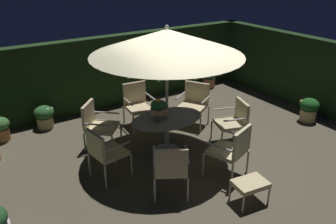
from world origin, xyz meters
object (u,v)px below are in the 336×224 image
at_px(patio_chair_east, 171,166).
at_px(centerpiece_planter, 159,108).
at_px(patio_dining_table, 167,125).
at_px(patio_chair_north, 97,123).
at_px(ottoman_footrest, 250,184).
at_px(patio_chair_southwest, 194,101).
at_px(potted_plant_back_left, 0,128).
at_px(patio_chair_northeast, 104,150).
at_px(potted_plant_left_far, 309,109).
at_px(patio_chair_south, 234,119).
at_px(patio_umbrella, 167,42).
at_px(patio_chair_west, 138,102).
at_px(patio_chair_southeast, 232,148).
at_px(potted_plant_back_right, 209,79).
at_px(potted_plant_back_center, 44,116).

bearing_deg(patio_chair_east, centerpiece_planter, 65.98).
bearing_deg(patio_dining_table, centerpiece_planter, 169.69).
bearing_deg(patio_chair_north, ottoman_footrest, -67.21).
distance_m(patio_chair_southwest, potted_plant_back_left, 4.34).
height_order(patio_dining_table, patio_chair_east, patio_chair_east).
distance_m(patio_chair_northeast, potted_plant_left_far, 5.13).
relative_size(patio_dining_table, patio_chair_south, 1.62).
xyz_separation_m(patio_umbrella, patio_chair_south, (1.38, -0.47, -1.70)).
xyz_separation_m(patio_chair_south, patio_chair_west, (-1.24, 1.93, 0.01)).
height_order(patio_umbrella, potted_plant_left_far, patio_umbrella).
bearing_deg(patio_chair_southeast, patio_chair_south, 45.23).
relative_size(patio_chair_west, potted_plant_left_far, 1.72).
bearing_deg(patio_chair_south, centerpiece_planter, 161.98).
height_order(patio_chair_southwest, potted_plant_back_right, patio_chair_southwest).
bearing_deg(potted_plant_back_right, patio_chair_west, -160.25).
bearing_deg(patio_chair_north, potted_plant_back_right, 20.19).
relative_size(patio_chair_east, potted_plant_back_center, 1.81).
distance_m(patio_chair_north, patio_chair_west, 1.30).
relative_size(patio_dining_table, potted_plant_left_far, 2.63).
xyz_separation_m(patio_umbrella, patio_chair_northeast, (-1.44, -0.20, -1.68)).
height_order(patio_chair_northeast, ottoman_footrest, patio_chair_northeast).
relative_size(patio_umbrella, ottoman_footrest, 4.89).
xyz_separation_m(patio_chair_southeast, patio_chair_west, (-0.34, 2.84, -0.02)).
bearing_deg(potted_plant_back_center, potted_plant_back_left, -174.32).
bearing_deg(patio_umbrella, potted_plant_left_far, -10.25).
bearing_deg(patio_chair_south, patio_chair_southeast, -134.77).
xyz_separation_m(patio_chair_south, ottoman_footrest, (-1.16, -1.63, -0.22)).
distance_m(patio_chair_northeast, potted_plant_back_right, 5.41).
relative_size(patio_chair_north, potted_plant_back_center, 1.77).
xyz_separation_m(patio_chair_north, potted_plant_back_center, (-0.71, 1.48, -0.24)).
bearing_deg(patio_dining_table, patio_chair_south, -18.94).
relative_size(centerpiece_planter, patio_chair_north, 0.45).
height_order(patio_chair_east, ottoman_footrest, patio_chair_east).
bearing_deg(patio_chair_northeast, patio_umbrella, 7.80).
height_order(potted_plant_back_right, potted_plant_left_far, potted_plant_left_far).
distance_m(patio_chair_east, potted_plant_back_left, 4.16).
relative_size(patio_umbrella, potted_plant_back_right, 5.38).
bearing_deg(potted_plant_left_far, patio_chair_north, 160.83).
relative_size(patio_chair_south, patio_chair_southwest, 0.95).
bearing_deg(potted_plant_back_center, patio_chair_west, -27.77).
bearing_deg(potted_plant_back_left, patio_chair_southwest, -22.08).
bearing_deg(patio_chair_north, centerpiece_planter, -46.44).
relative_size(patio_chair_south, potted_plant_back_left, 1.77).
relative_size(potted_plant_back_right, potted_plant_left_far, 0.91).
bearing_deg(patio_dining_table, patio_chair_southwest, 30.81).
bearing_deg(patio_chair_southeast, patio_chair_east, 173.91).
height_order(patio_chair_south, patio_chair_southwest, patio_chair_southwest).
bearing_deg(ottoman_footrest, patio_chair_southeast, 70.52).
bearing_deg(patio_dining_table, potted_plant_back_center, 125.88).
height_order(patio_chair_northeast, patio_chair_west, patio_chair_west).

